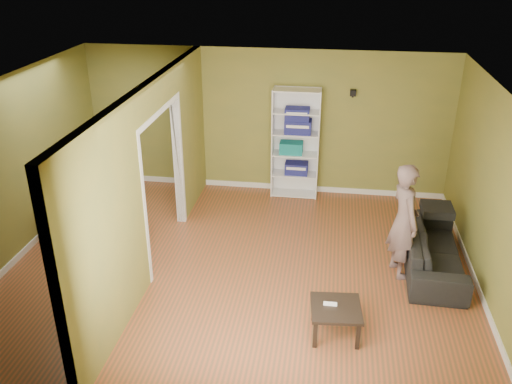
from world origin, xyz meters
The scene contains 16 objects.
room_shell centered at (0.00, 0.00, 1.30)m, with size 6.50×6.50×6.50m.
partition centered at (-1.20, 0.00, 1.30)m, with size 0.22×5.50×2.60m, color olive, non-canonical shape.
wall_speaker centered at (1.50, 2.69, 1.90)m, with size 0.10×0.10×0.10m, color black.
sofa centered at (2.70, 0.39, 0.37)m, with size 0.84×1.95×0.74m, color black.
person centered at (2.22, 0.18, 0.96)m, with size 0.54×0.70×1.92m, color slate.
bookshelf centered at (0.56, 2.61, 0.98)m, with size 0.83×0.36×1.97m.
paper_box_navy_a centered at (0.59, 2.56, 0.52)m, with size 0.41×0.26×0.21m, color navy.
paper_box_teal centered at (0.49, 2.56, 0.90)m, with size 0.40×0.26×0.21m, color #0D7A5A.
paper_box_navy_b centered at (0.60, 2.56, 1.30)m, with size 0.46×0.30×0.24m, color navy.
paper_box_navy_c centered at (0.57, 2.56, 1.51)m, with size 0.42×0.27×0.21m, color navy.
coffee_table centered at (1.36, -1.28, 0.33)m, with size 0.58×0.58×0.39m.
game_controller centered at (1.29, -1.25, 0.40)m, with size 0.16×0.04×0.03m, color white.
dining_table centered at (-2.32, 0.63, 0.61)m, with size 1.10×0.73×0.69m.
chair_left centered at (-3.14, 0.59, 0.51)m, with size 0.47×0.47×1.03m, color #D6B478, non-canonical shape.
chair_near centered at (-2.29, 0.02, 0.47)m, with size 0.43×0.43×0.93m, color #D4AF87, non-canonical shape.
chair_far centered at (-2.24, 1.20, 0.46)m, with size 0.42×0.42×0.92m, color tan, non-canonical shape.
Camera 1 is at (1.18, -6.49, 4.24)m, focal length 38.00 mm.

